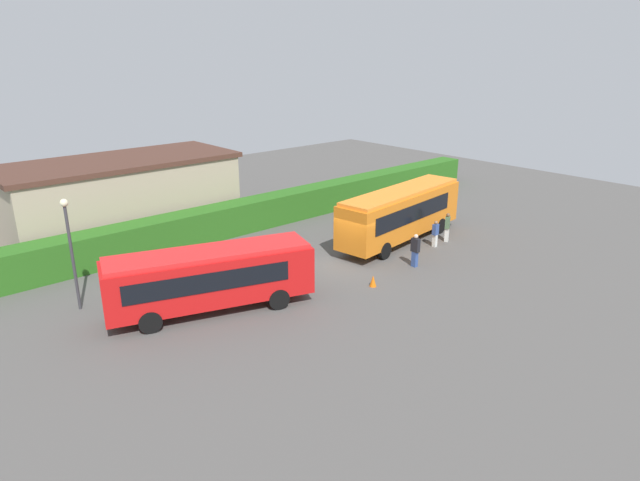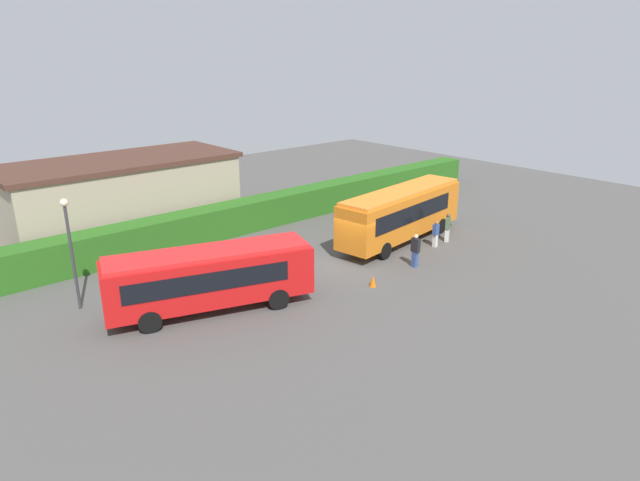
# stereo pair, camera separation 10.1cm
# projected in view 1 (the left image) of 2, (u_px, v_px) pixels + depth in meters

# --- Properties ---
(ground_plane) EXTENTS (64.00, 64.00, 0.00)m
(ground_plane) POSITION_uv_depth(u_px,v_px,m) (347.00, 264.00, 31.30)
(ground_plane) COLOR #514F4C
(bus_red) EXTENTS (9.58, 5.15, 2.96)m
(bus_red) POSITION_uv_depth(u_px,v_px,m) (210.00, 276.00, 25.28)
(bus_red) COLOR red
(bus_red) RESTS_ON ground_plane
(bus_orange) EXTENTS (10.45, 3.54, 3.33)m
(bus_orange) POSITION_uv_depth(u_px,v_px,m) (401.00, 212.00, 34.42)
(bus_orange) COLOR orange
(bus_orange) RESTS_ON ground_plane
(person_left) EXTENTS (0.44, 0.46, 1.66)m
(person_left) POSITION_uv_depth(u_px,v_px,m) (278.00, 266.00, 28.67)
(person_left) COLOR maroon
(person_left) RESTS_ON ground_plane
(person_center) EXTENTS (0.27, 0.48, 1.89)m
(person_center) POSITION_uv_depth(u_px,v_px,m) (415.00, 250.00, 30.70)
(person_center) COLOR #334C8C
(person_center) RESTS_ON ground_plane
(person_right) EXTENTS (0.40, 0.29, 1.64)m
(person_right) POSITION_uv_depth(u_px,v_px,m) (435.00, 233.00, 33.84)
(person_right) COLOR silver
(person_right) RESTS_ON ground_plane
(person_far) EXTENTS (0.46, 0.41, 1.84)m
(person_far) POSITION_uv_depth(u_px,v_px,m) (447.00, 226.00, 34.71)
(person_far) COLOR silver
(person_far) RESTS_ON ground_plane
(hedge_row) EXTENTS (44.00, 1.73, 1.99)m
(hedge_row) POSITION_uv_depth(u_px,v_px,m) (253.00, 214.00, 37.34)
(hedge_row) COLOR #29631B
(hedge_row) RESTS_ON ground_plane
(depot_building) EXTENTS (14.42, 6.42, 4.95)m
(depot_building) POSITION_uv_depth(u_px,v_px,m) (122.00, 197.00, 35.58)
(depot_building) COLOR tan
(depot_building) RESTS_ON ground_plane
(traffic_cone) EXTENTS (0.36, 0.36, 0.60)m
(traffic_cone) POSITION_uv_depth(u_px,v_px,m) (373.00, 281.00, 28.35)
(traffic_cone) COLOR orange
(traffic_cone) RESTS_ON ground_plane
(lamppost) EXTENTS (0.36, 0.36, 5.30)m
(lamppost) POSITION_uv_depth(u_px,v_px,m) (70.00, 241.00, 24.92)
(lamppost) COLOR #38383D
(lamppost) RESTS_ON ground_plane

